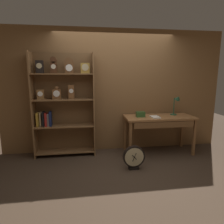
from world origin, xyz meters
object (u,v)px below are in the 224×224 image
object	(u,v)px
toolbox_small	(140,114)
round_clock_large	(134,157)
bookshelf	(63,103)
open_repair_manual	(155,117)
desk_lamp	(176,103)
workbench	(159,121)

from	to	relation	value
toolbox_small	round_clock_large	xyz separation A→B (m)	(-0.30, -0.68, -0.63)
bookshelf	open_repair_manual	size ratio (longest dim) A/B	9.48
bookshelf	desk_lamp	bearing A→B (deg)	-2.63
workbench	desk_lamp	xyz separation A→B (m)	(0.40, 0.10, 0.35)
toolbox_small	round_clock_large	size ratio (longest dim) A/B	0.41
bookshelf	workbench	world-z (taller)	bookshelf
workbench	toolbox_small	world-z (taller)	toolbox_small
round_clock_large	toolbox_small	bearing A→B (deg)	66.12
round_clock_large	workbench	bearing A→B (deg)	42.78
workbench	bookshelf	bearing A→B (deg)	174.07
open_repair_manual	round_clock_large	distance (m)	1.00
workbench	toolbox_small	size ratio (longest dim) A/B	8.26
bookshelf	desk_lamp	distance (m)	2.39
bookshelf	round_clock_large	xyz separation A→B (m)	(1.28, -0.86, -0.88)
desk_lamp	round_clock_large	xyz separation A→B (m)	(-1.11, -0.75, -0.84)
toolbox_small	open_repair_manual	xyz separation A→B (m)	(0.28, -0.11, -0.04)
toolbox_small	bookshelf	bearing A→B (deg)	173.56
desk_lamp	open_repair_manual	distance (m)	0.61
workbench	desk_lamp	bearing A→B (deg)	13.43
bookshelf	workbench	xyz separation A→B (m)	(1.98, -0.21, -0.39)
workbench	round_clock_large	world-z (taller)	workbench
bookshelf	workbench	distance (m)	2.03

